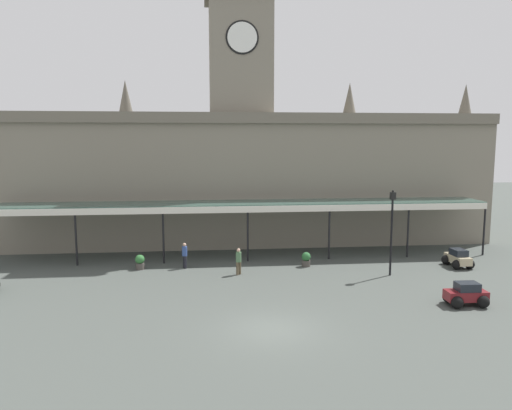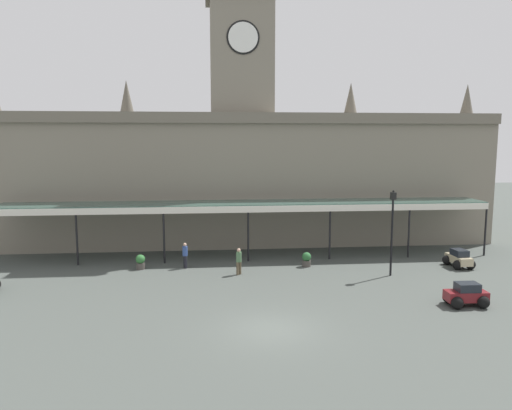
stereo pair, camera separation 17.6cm
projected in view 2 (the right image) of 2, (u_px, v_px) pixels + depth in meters
The scene contains 10 objects.
ground_plane at pixel (271, 329), 21.72m from camera, with size 140.00×140.00×0.00m, color #434944.
station_building at pixel (241, 168), 39.86m from camera, with size 39.91×6.60×20.22m.
entrance_canopy at pixel (247, 205), 34.72m from camera, with size 34.56×3.26×3.93m.
car_maroon_sedan at pixel (466, 296), 24.76m from camera, with size 2.07×1.56×1.19m.
car_beige_sedan at pixel (459, 260), 32.32m from camera, with size 1.57×2.08×1.19m.
pedestrian_near_entrance at pixel (239, 260), 30.44m from camera, with size 0.34×0.34×1.67m.
pedestrian_crossing_forecourt at pixel (185, 254), 32.03m from camera, with size 0.34×0.37×1.67m.
victorian_lamppost at pixel (392, 223), 29.92m from camera, with size 0.30×0.30×5.32m.
planter_by_canopy at pixel (307, 259), 32.45m from camera, with size 0.60×0.60×0.96m.
planter_near_kerb at pixel (140, 262), 31.79m from camera, with size 0.60×0.60×0.96m.
Camera 2 is at (-2.67, -20.63, 8.36)m, focal length 34.38 mm.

